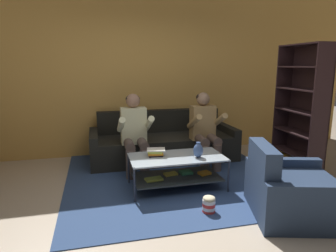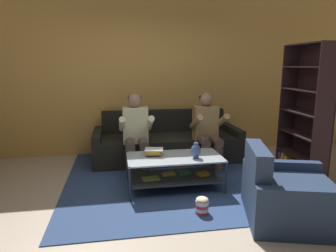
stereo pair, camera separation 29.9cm
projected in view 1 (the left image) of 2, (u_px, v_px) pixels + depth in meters
The scene contains 12 objects.
ground at pixel (177, 211), 3.35m from camera, with size 16.80×16.80×0.00m, color #C3B29C.
back_partition at pixel (141, 74), 5.40m from camera, with size 8.40×0.12×2.90m, color gold.
couch at pixel (163, 143), 5.17m from camera, with size 2.45×0.90×0.82m.
person_seated_left at pixel (135, 131), 4.46m from camera, with size 0.50×0.58×1.19m.
person_seated_right at pixel (205, 127), 4.72m from camera, with size 0.50×0.58×1.18m.
coffee_table at pixel (177, 167), 3.94m from camera, with size 1.23×0.64×0.44m.
area_rug at pixel (171, 174), 4.49m from camera, with size 3.02×3.22×0.01m.
vase at pixel (198, 150), 3.84m from camera, with size 0.13×0.13×0.20m.
book_stack at pixel (156, 152), 3.92m from camera, with size 0.26×0.21×0.09m.
bookshelf at pixel (300, 121), 4.42m from camera, with size 0.31×0.89×1.90m.
armchair at pixel (291, 192), 3.23m from camera, with size 1.09×1.12×0.79m.
popcorn_tub at pixel (209, 204), 3.30m from camera, with size 0.14×0.14×0.20m.
Camera 1 is at (-0.84, -2.98, 1.61)m, focal length 32.00 mm.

